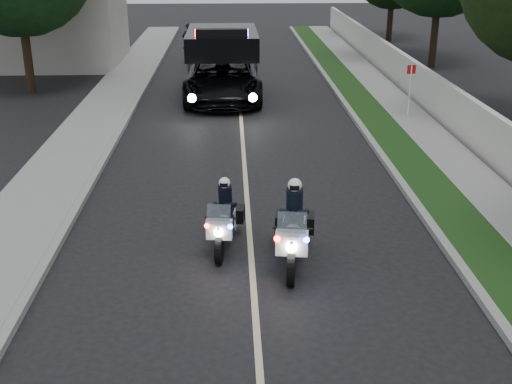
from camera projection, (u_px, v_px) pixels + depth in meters
ground at (259, 359)px, 10.16m from camera, size 120.00×120.00×0.00m
curb_right at (380, 154)px, 19.60m from camera, size 0.20×60.00×0.15m
grass_verge at (403, 153)px, 19.63m from camera, size 1.20×60.00×0.16m
sidewalk_right at (446, 153)px, 19.68m from camera, size 1.40×60.00×0.16m
property_wall at (481, 131)px, 19.47m from camera, size 0.22×60.00×1.50m
curb_left at (105, 157)px, 19.30m from camera, size 0.20×60.00×0.15m
sidewalk_left at (68, 158)px, 19.25m from camera, size 2.00×60.00×0.16m
lane_marking at (244, 158)px, 19.48m from camera, size 0.12×50.00×0.01m
police_moto_left at (225, 246)px, 13.87m from camera, size 0.86×1.86×1.52m
police_moto_right at (293, 263)px, 13.17m from camera, size 1.00×2.16×1.77m
police_suv at (223, 99)px, 26.66m from camera, size 3.05×6.52×3.16m
bicycle at (190, 64)px, 33.99m from camera, size 0.60×1.64×0.85m
cyclist at (190, 64)px, 33.99m from camera, size 0.72×0.52×1.89m
sign_post at (407, 120)px, 23.58m from camera, size 0.35×0.35×2.04m
tree_right_d at (431, 67)px, 33.39m from camera, size 7.21×7.21×11.27m
tree_right_e at (388, 41)px, 41.86m from camera, size 6.32×6.32×9.01m
tree_left_near at (32, 92)px, 27.86m from camera, size 7.52×7.52×10.72m
tree_left_far at (59, 57)px, 36.00m from camera, size 8.05×8.05×10.46m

